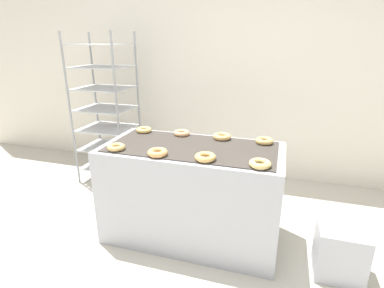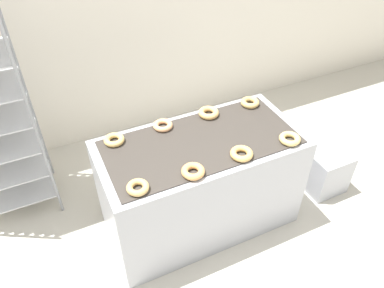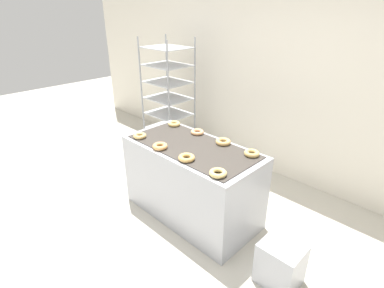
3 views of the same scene
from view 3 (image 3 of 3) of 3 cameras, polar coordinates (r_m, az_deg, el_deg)
ground_plane at (r=3.23m, az=-8.07°, el=-17.56°), size 14.00×14.00×0.00m
wall_back at (r=4.08m, az=15.49°, el=13.21°), size 8.00×0.05×2.80m
fryer_machine at (r=3.29m, az=0.00°, el=-7.06°), size 1.48×0.73×0.85m
baking_rack_cart at (r=4.54m, az=-4.54°, el=8.68°), size 0.64×0.53×1.77m
glaze_bin at (r=2.81m, az=16.47°, el=-21.03°), size 0.34×0.31×0.40m
donut_near_left at (r=3.32m, az=-9.91°, el=1.55°), size 0.14×0.14×0.04m
donut_near_midleft at (r=3.04m, az=-6.11°, el=-0.42°), size 0.15×0.15×0.04m
donut_near_midright at (r=2.81m, az=-1.04°, el=-2.62°), size 0.16×0.16×0.04m
donut_near_right at (r=2.57m, az=4.98°, el=-5.53°), size 0.15×0.15×0.04m
donut_far_left at (r=3.61m, az=-3.42°, el=3.87°), size 0.15×0.15×0.04m
donut_far_midleft at (r=3.37m, az=1.03°, el=2.30°), size 0.15×0.15×0.04m
donut_far_midright at (r=3.14m, az=5.96°, el=0.44°), size 0.16×0.16×0.05m
donut_far_right at (r=2.94m, az=11.31°, el=-1.74°), size 0.15×0.15×0.04m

